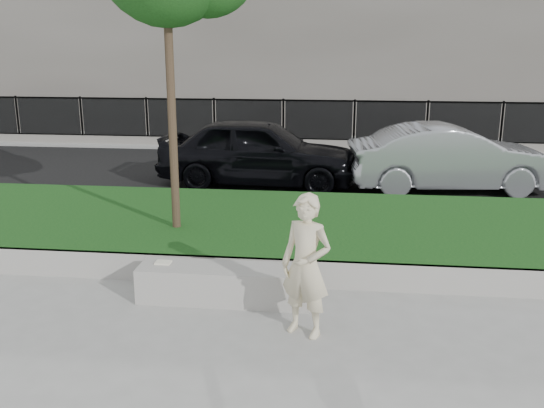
# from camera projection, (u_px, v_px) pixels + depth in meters

# --- Properties ---
(ground) EXTENTS (90.00, 90.00, 0.00)m
(ground) POSITION_uv_depth(u_px,v_px,m) (236.00, 317.00, 7.59)
(ground) COLOR gray
(ground) RESTS_ON ground
(grass_bank) EXTENTS (34.00, 4.00, 0.40)m
(grass_bank) POSITION_uv_depth(u_px,v_px,m) (266.00, 230.00, 10.42)
(grass_bank) COLOR #0C3311
(grass_bank) RESTS_ON ground
(grass_kerb) EXTENTS (34.00, 0.08, 0.40)m
(grass_kerb) POSITION_uv_depth(u_px,v_px,m) (248.00, 271.00, 8.54)
(grass_kerb) COLOR #9B9891
(grass_kerb) RESTS_ON ground
(street) EXTENTS (34.00, 7.00, 0.04)m
(street) POSITION_uv_depth(u_px,v_px,m) (293.00, 173.00, 15.74)
(street) COLOR black
(street) RESTS_ON ground
(far_pavement) EXTENTS (34.00, 3.00, 0.12)m
(far_pavement) POSITION_uv_depth(u_px,v_px,m) (304.00, 144.00, 20.04)
(far_pavement) COLOR gray
(far_pavement) RESTS_ON ground
(iron_fence) EXTENTS (32.00, 0.30, 1.50)m
(iron_fence) POSITION_uv_depth(u_px,v_px,m) (302.00, 133.00, 18.96)
(iron_fence) COLOR slate
(iron_fence) RESTS_ON far_pavement
(building_facade) EXTENTS (34.00, 10.00, 10.00)m
(building_facade) POSITION_uv_depth(u_px,v_px,m) (317.00, 0.00, 25.47)
(building_facade) COLOR #5D5851
(building_facade) RESTS_ON ground
(stone_bench) EXTENTS (2.29, 0.57, 0.47)m
(stone_bench) POSITION_uv_depth(u_px,v_px,m) (225.00, 284.00, 8.01)
(stone_bench) COLOR #9B9891
(stone_bench) RESTS_ON ground
(man) EXTENTS (0.73, 0.63, 1.69)m
(man) POSITION_uv_depth(u_px,v_px,m) (306.00, 266.00, 6.95)
(man) COLOR beige
(man) RESTS_ON ground
(book) EXTENTS (0.21, 0.15, 0.02)m
(book) POSITION_uv_depth(u_px,v_px,m) (163.00, 262.00, 8.09)
(book) COLOR white
(book) RESTS_ON stone_bench
(car_dark) EXTENTS (4.79, 2.16, 1.60)m
(car_dark) POSITION_uv_depth(u_px,v_px,m) (259.00, 151.00, 14.19)
(car_dark) COLOR black
(car_dark) RESTS_ON street
(car_silver) EXTENTS (4.70, 2.13, 1.50)m
(car_silver) POSITION_uv_depth(u_px,v_px,m) (451.00, 158.00, 13.63)
(car_silver) COLOR #919499
(car_silver) RESTS_ON street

